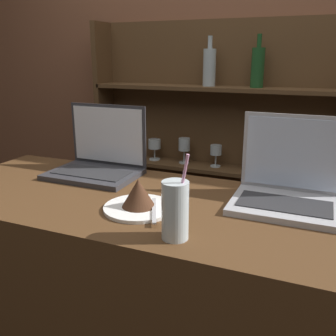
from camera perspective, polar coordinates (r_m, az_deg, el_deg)
name	(u,v)px	position (r m, az deg, el deg)	size (l,w,h in m)	color
back_wall	(248,89)	(2.05, 12.06, 11.76)	(7.00, 0.06, 2.70)	brown
back_shelf	(217,175)	(2.09, 7.48, -1.06)	(1.38, 0.18, 1.69)	brown
laptop_near	(99,159)	(1.40, -10.47, 1.36)	(0.32, 0.23, 0.25)	#333338
laptop_far	(288,185)	(1.15, 17.76, -2.53)	(0.30, 0.23, 0.25)	#ADADB2
cake_plate	(139,198)	(1.06, -4.50, -4.63)	(0.20, 0.20, 0.09)	white
water_glass	(175,210)	(0.88, 1.11, -6.45)	(0.07, 0.06, 0.21)	silver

